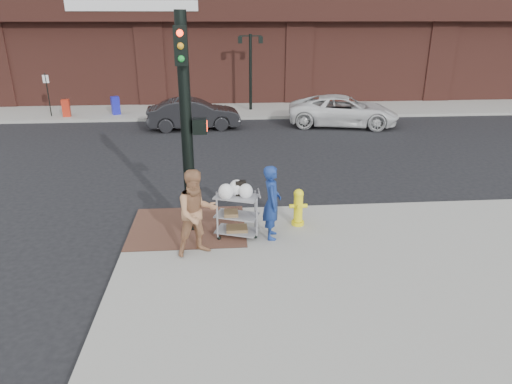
{
  "coord_description": "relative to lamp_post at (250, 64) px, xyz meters",
  "views": [
    {
      "loc": [
        0.26,
        -9.41,
        5.01
      ],
      "look_at": [
        1.04,
        0.31,
        1.25
      ],
      "focal_mm": 32.0,
      "sensor_mm": 36.0,
      "label": 1
    }
  ],
  "objects": [
    {
      "name": "woman_blue",
      "position": [
        -0.6,
        -15.8,
        -1.59
      ],
      "size": [
        0.47,
        0.67,
        1.76
      ],
      "primitive_type": "imported",
      "rotation": [
        0.0,
        0.0,
        1.49
      ],
      "color": "navy",
      "rests_on": "sidewalk_near"
    },
    {
      "name": "parking_sign",
      "position": [
        -10.5,
        -1.0,
        -1.37
      ],
      "size": [
        0.05,
        0.05,
        2.2
      ],
      "primitive_type": "cylinder",
      "color": "black",
      "rests_on": "sidewalk_far"
    },
    {
      "name": "pedestrian_tan",
      "position": [
        -2.29,
        -16.46,
        -1.51
      ],
      "size": [
        1.14,
        1.03,
        1.92
      ],
      "primitive_type": "imported",
      "rotation": [
        0.0,
        0.0,
        0.4
      ],
      "color": "#AC7651",
      "rests_on": "sidewalk_near"
    },
    {
      "name": "minivan_white",
      "position": [
        4.25,
        -3.75,
        -1.89
      ],
      "size": [
        5.64,
        3.46,
        1.46
      ],
      "primitive_type": "imported",
      "rotation": [
        0.0,
        0.0,
        1.36
      ],
      "color": "silver",
      "rests_on": "ground"
    },
    {
      "name": "utility_cart",
      "position": [
        -1.42,
        -15.65,
        -1.86
      ],
      "size": [
        1.1,
        0.84,
        1.35
      ],
      "color": "gray",
      "rests_on": "sidewalk_near"
    },
    {
      "name": "sidewalk_far",
      "position": [
        10.5,
        16.0,
        -2.54
      ],
      "size": [
        65.0,
        36.0,
        0.15
      ],
      "primitive_type": "cube",
      "color": "#989690",
      "rests_on": "ground"
    },
    {
      "name": "newsbox_blue",
      "position": [
        -7.21,
        -0.8,
        -2.0
      ],
      "size": [
        0.51,
        0.49,
        0.94
      ],
      "primitive_type": "cube",
      "rotation": [
        0.0,
        0.0,
        0.42
      ],
      "color": "#1A1DAD",
      "rests_on": "sidewalk_far"
    },
    {
      "name": "newsbox_red",
      "position": [
        -9.65,
        -1.17,
        -2.03
      ],
      "size": [
        0.41,
        0.38,
        0.88
      ],
      "primitive_type": "cube",
      "rotation": [
        0.0,
        0.0,
        0.14
      ],
      "color": "red",
      "rests_on": "sidewalk_far"
    },
    {
      "name": "brick_curb_ramp",
      "position": [
        -2.6,
        -15.1,
        -2.46
      ],
      "size": [
        2.8,
        2.4,
        0.01
      ],
      "primitive_type": "cube",
      "color": "brown",
      "rests_on": "sidewalk_near"
    },
    {
      "name": "traffic_signal_pole",
      "position": [
        -2.48,
        -15.23,
        0.21
      ],
      "size": [
        0.61,
        0.51,
        5.0
      ],
      "color": "black",
      "rests_on": "sidewalk_near"
    },
    {
      "name": "ground",
      "position": [
        -2.0,
        -16.0,
        -2.62
      ],
      "size": [
        220.0,
        220.0,
        0.0
      ],
      "primitive_type": "plane",
      "color": "black",
      "rests_on": "ground"
    },
    {
      "name": "lamp_post",
      "position": [
        0.0,
        0.0,
        0.0
      ],
      "size": [
        1.32,
        0.22,
        4.0
      ],
      "color": "black",
      "rests_on": "sidewalk_far"
    },
    {
      "name": "sedan_dark",
      "position": [
        -2.96,
        -3.84,
        -1.9
      ],
      "size": [
        4.45,
        1.85,
        1.43
      ],
      "primitive_type": "imported",
      "rotation": [
        0.0,
        0.0,
        1.65
      ],
      "color": "black",
      "rests_on": "ground"
    },
    {
      "name": "fire_hydrant",
      "position": [
        0.12,
        -15.18,
        -1.99
      ],
      "size": [
        0.44,
        0.31,
        0.94
      ],
      "color": "yellow",
      "rests_on": "sidewalk_near"
    }
  ]
}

